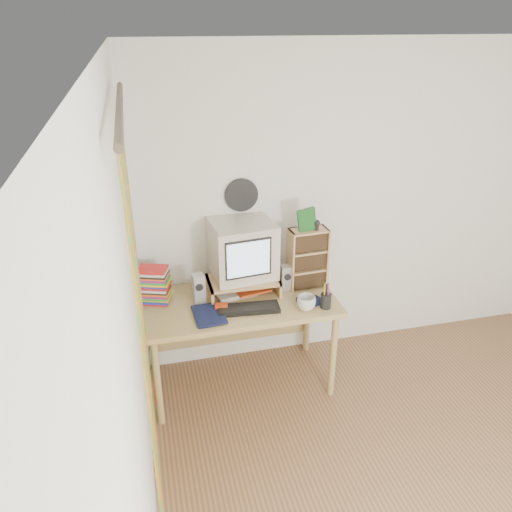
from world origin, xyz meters
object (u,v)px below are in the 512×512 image
desk (238,312)px  mug (306,303)px  cd_rack (307,259)px  dvd_stack (155,284)px  keyboard (249,309)px  crt_monitor (243,250)px  diary (194,315)px

desk → mug: (0.43, -0.30, 0.19)m
desk → mug: mug is taller
cd_rack → mug: 0.38m
desk → mug: 0.55m
desk → dvd_stack: dvd_stack is taller
keyboard → dvd_stack: (-0.62, 0.28, 0.13)m
cd_rack → mug: size_ratio=3.56×
mug → desk: bearing=145.6°
keyboard → mug: mug is taller
keyboard → crt_monitor: bearing=89.2°
dvd_stack → diary: (0.24, -0.29, -0.12)m
desk → cd_rack: (0.54, 0.02, 0.37)m
crt_monitor → keyboard: crt_monitor is taller
keyboard → cd_rack: 0.60m
keyboard → mug: 0.41m
keyboard → dvd_stack: bearing=161.3°
dvd_stack → mug: size_ratio=2.16×
dvd_stack → cd_rack: 1.13m
crt_monitor → dvd_stack: size_ratio=1.52×
crt_monitor → diary: bearing=-149.0°
crt_monitor → cd_rack: crt_monitor is taller
mug → diary: size_ratio=0.52×
dvd_stack → mug: (1.02, -0.36, -0.09)m
dvd_stack → diary: size_ratio=1.13×
desk → keyboard: (0.03, -0.21, 0.15)m
keyboard → dvd_stack: 0.69m
crt_monitor → mug: (0.37, -0.38, -0.27)m
cd_rack → mug: (-0.11, -0.32, -0.18)m
cd_rack → dvd_stack: bearing=174.5°
dvd_stack → mug: 1.08m
mug → cd_rack: bearing=71.1°
desk → diary: diary is taller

